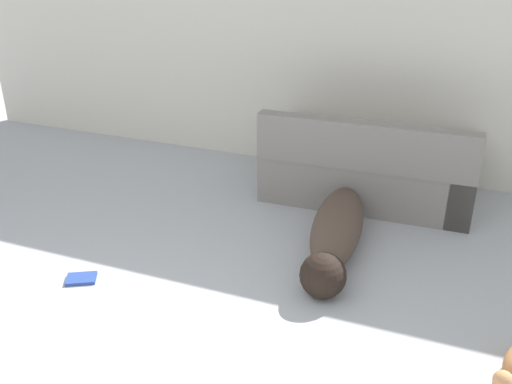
# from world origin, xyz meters

# --- Properties ---
(wall_back) EXTENTS (7.56, 0.06, 2.67)m
(wall_back) POSITION_xyz_m (0.00, 4.14, 1.34)
(wall_back) COLOR silver
(wall_back) RESTS_ON ground_plane
(couch) EXTENTS (1.81, 0.93, 0.81)m
(couch) POSITION_xyz_m (0.79, 3.54, 0.26)
(couch) COLOR gray
(couch) RESTS_ON ground_plane
(dog) EXTENTS (0.48, 1.71, 0.34)m
(dog) POSITION_xyz_m (0.76, 2.53, 0.17)
(dog) COLOR #4C3D33
(dog) RESTS_ON ground_plane
(book_blue) EXTENTS (0.24, 0.22, 0.02)m
(book_blue) POSITION_xyz_m (-0.79, 1.55, 0.01)
(book_blue) COLOR #28428E
(book_blue) RESTS_ON ground_plane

